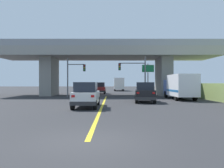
% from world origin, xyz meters
% --- Properties ---
extents(ground, '(160.00, 160.00, 0.00)m').
position_xyz_m(ground, '(0.00, 26.93, 0.00)').
color(ground, '#2B2B2D').
extents(overpass_bridge, '(32.85, 8.11, 7.97)m').
position_xyz_m(overpass_bridge, '(0.00, 26.93, 5.69)').
color(overpass_bridge, gray).
rests_on(overpass_bridge, ground).
extents(lane_divider_stripe, '(0.20, 24.24, 0.01)m').
position_xyz_m(lane_divider_stripe, '(0.00, 12.12, 0.00)').
color(lane_divider_stripe, yellow).
rests_on(lane_divider_stripe, ground).
extents(suv_lead, '(1.90, 4.64, 2.02)m').
position_xyz_m(suv_lead, '(-1.23, 10.40, 1.01)').
color(suv_lead, silver).
rests_on(suv_lead, ground).
extents(suv_crossing, '(2.36, 4.58, 2.02)m').
position_xyz_m(suv_crossing, '(4.15, 15.10, 1.01)').
color(suv_crossing, black).
rests_on(suv_crossing, ground).
extents(box_truck, '(2.33, 7.03, 2.92)m').
position_xyz_m(box_truck, '(8.87, 18.83, 1.56)').
color(box_truck, navy).
rests_on(box_truck, ground).
extents(sedan_oncoming, '(1.91, 4.56, 2.02)m').
position_xyz_m(sedan_oncoming, '(-1.27, 31.78, 1.01)').
color(sedan_oncoming, maroon).
rests_on(sedan_oncoming, ground).
extents(traffic_signal_nearside, '(3.70, 0.36, 5.42)m').
position_xyz_m(traffic_signal_nearside, '(4.03, 22.55, 3.42)').
color(traffic_signal_nearside, '#56595E').
rests_on(traffic_signal_nearside, ground).
extents(traffic_signal_farside, '(2.56, 0.36, 5.35)m').
position_xyz_m(traffic_signal_farside, '(-4.47, 23.30, 3.29)').
color(traffic_signal_farside, '#56595E').
rests_on(traffic_signal_farside, ground).
extents(highway_sign, '(1.73, 0.17, 4.67)m').
position_xyz_m(highway_sign, '(5.91, 23.90, 3.47)').
color(highway_sign, slate).
rests_on(highway_sign, ground).
extents(semi_truck_distant, '(2.33, 7.15, 3.09)m').
position_xyz_m(semi_truck_distant, '(2.49, 46.44, 1.63)').
color(semi_truck_distant, navy).
rests_on(semi_truck_distant, ground).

